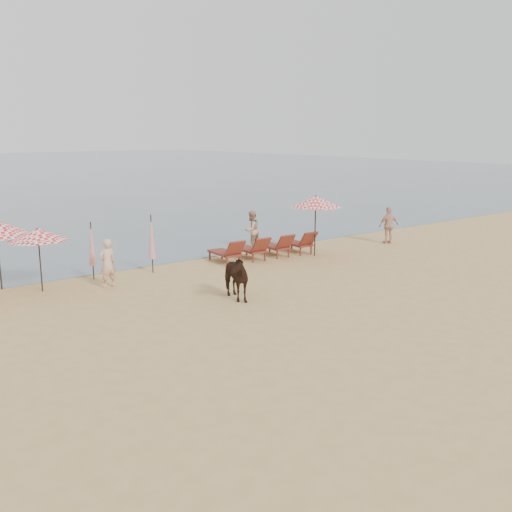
{
  "coord_description": "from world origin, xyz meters",
  "views": [
    {
      "loc": [
        -11.02,
        -9.51,
        5.03
      ],
      "look_at": [
        0.0,
        5.0,
        1.1
      ],
      "focal_mm": 40.0,
      "sensor_mm": 36.0,
      "label": 1
    }
  ],
  "objects_px": {
    "beachgoer_left": "(107,263)",
    "beachgoer_right_b": "(389,225)",
    "umbrella_open_left_a": "(38,234)",
    "umbrella_open_right": "(316,201)",
    "beachgoer_right_a": "(252,230)",
    "umbrella_closed_right": "(152,237)",
    "cow": "(232,277)",
    "umbrella_closed_left": "(92,244)",
    "lounger_cluster_right": "(265,247)"
  },
  "relations": [
    {
      "from": "beachgoer_left",
      "to": "beachgoer_right_b",
      "type": "xyz_separation_m",
      "value": [
        13.54,
        -0.51,
        0.03
      ]
    },
    {
      "from": "beachgoer_left",
      "to": "umbrella_open_left_a",
      "type": "bearing_deg",
      "value": -32.81
    },
    {
      "from": "umbrella_open_left_a",
      "to": "umbrella_closed_left",
      "type": "xyz_separation_m",
      "value": [
        1.94,
        0.52,
        -0.62
      ]
    },
    {
      "from": "lounger_cluster_right",
      "to": "beachgoer_right_a",
      "type": "distance_m",
      "value": 1.97
    },
    {
      "from": "lounger_cluster_right",
      "to": "cow",
      "type": "bearing_deg",
      "value": -134.35
    },
    {
      "from": "umbrella_closed_right",
      "to": "umbrella_open_right",
      "type": "bearing_deg",
      "value": -11.9
    },
    {
      "from": "umbrella_open_left_a",
      "to": "cow",
      "type": "distance_m",
      "value": 6.39
    },
    {
      "from": "umbrella_open_left_a",
      "to": "umbrella_closed_right",
      "type": "xyz_separation_m",
      "value": [
        4.05,
        0.15,
        -0.55
      ]
    },
    {
      "from": "umbrella_closed_right",
      "to": "cow",
      "type": "bearing_deg",
      "value": -85.43
    },
    {
      "from": "lounger_cluster_right",
      "to": "beachgoer_left",
      "type": "bearing_deg",
      "value": -173.07
    },
    {
      "from": "cow",
      "to": "beachgoer_right_b",
      "type": "bearing_deg",
      "value": 25.82
    },
    {
      "from": "beachgoer_left",
      "to": "beachgoer_right_a",
      "type": "distance_m",
      "value": 7.97
    },
    {
      "from": "umbrella_open_left_a",
      "to": "beachgoer_right_b",
      "type": "distance_m",
      "value": 15.54
    },
    {
      "from": "lounger_cluster_right",
      "to": "umbrella_closed_right",
      "type": "distance_m",
      "value": 4.95
    },
    {
      "from": "umbrella_open_right",
      "to": "beachgoer_left",
      "type": "bearing_deg",
      "value": -160.01
    },
    {
      "from": "umbrella_closed_left",
      "to": "beachgoer_right_b",
      "type": "bearing_deg",
      "value": -7.84
    },
    {
      "from": "umbrella_open_right",
      "to": "beachgoer_left",
      "type": "xyz_separation_m",
      "value": [
        -8.93,
        0.45,
        -1.46
      ]
    },
    {
      "from": "umbrella_open_left_a",
      "to": "beachgoer_right_b",
      "type": "height_order",
      "value": "umbrella_open_left_a"
    },
    {
      "from": "lounger_cluster_right",
      "to": "umbrella_open_left_a",
      "type": "bearing_deg",
      "value": -179.21
    },
    {
      "from": "umbrella_open_right",
      "to": "umbrella_closed_right",
      "type": "xyz_separation_m",
      "value": [
        -6.79,
        1.43,
        -0.96
      ]
    },
    {
      "from": "umbrella_open_right",
      "to": "beachgoer_right_b",
      "type": "xyz_separation_m",
      "value": [
        4.61,
        -0.06,
        -1.43
      ]
    },
    {
      "from": "umbrella_closed_right",
      "to": "beachgoer_right_a",
      "type": "bearing_deg",
      "value": 12.99
    },
    {
      "from": "umbrella_closed_right",
      "to": "lounger_cluster_right",
      "type": "bearing_deg",
      "value": -6.4
    },
    {
      "from": "lounger_cluster_right",
      "to": "beachgoer_right_a",
      "type": "relative_size",
      "value": 2.57
    },
    {
      "from": "lounger_cluster_right",
      "to": "beachgoer_left",
      "type": "distance_m",
      "value": 7.0
    },
    {
      "from": "beachgoer_right_a",
      "to": "umbrella_open_right",
      "type": "bearing_deg",
      "value": 104.33
    },
    {
      "from": "cow",
      "to": "umbrella_closed_left",
      "type": "bearing_deg",
      "value": 126.44
    },
    {
      "from": "umbrella_open_left_a",
      "to": "beachgoer_left",
      "type": "distance_m",
      "value": 2.34
    },
    {
      "from": "umbrella_open_right",
      "to": "cow",
      "type": "distance_m",
      "value": 7.33
    },
    {
      "from": "umbrella_closed_left",
      "to": "umbrella_closed_right",
      "type": "relative_size",
      "value": 0.95
    },
    {
      "from": "umbrella_open_right",
      "to": "umbrella_closed_left",
      "type": "relative_size",
      "value": 1.24
    },
    {
      "from": "umbrella_open_right",
      "to": "beachgoer_right_a",
      "type": "relative_size",
      "value": 1.48
    },
    {
      "from": "umbrella_open_right",
      "to": "beachgoer_right_b",
      "type": "height_order",
      "value": "umbrella_open_right"
    },
    {
      "from": "umbrella_closed_right",
      "to": "beachgoer_right_b",
      "type": "relative_size",
      "value": 1.26
    },
    {
      "from": "cow",
      "to": "lounger_cluster_right",
      "type": "bearing_deg",
      "value": 52.29
    },
    {
      "from": "umbrella_open_right",
      "to": "beachgoer_right_a",
      "type": "bearing_deg",
      "value": 138.35
    },
    {
      "from": "umbrella_closed_right",
      "to": "beachgoer_right_b",
      "type": "xyz_separation_m",
      "value": [
        11.4,
        -1.49,
        -0.47
      ]
    },
    {
      "from": "beachgoer_right_b",
      "to": "umbrella_open_left_a",
      "type": "bearing_deg",
      "value": 12.56
    },
    {
      "from": "beachgoer_right_a",
      "to": "umbrella_open_left_a",
      "type": "bearing_deg",
      "value": -2.72
    },
    {
      "from": "umbrella_open_left_a",
      "to": "beachgoer_right_a",
      "type": "xyz_separation_m",
      "value": [
        9.55,
        1.42,
        -1.02
      ]
    },
    {
      "from": "lounger_cluster_right",
      "to": "beachgoer_right_a",
      "type": "bearing_deg",
      "value": 73.35
    },
    {
      "from": "cow",
      "to": "beachgoer_left",
      "type": "height_order",
      "value": "beachgoer_left"
    },
    {
      "from": "beachgoer_right_a",
      "to": "umbrella_closed_right",
      "type": "bearing_deg",
      "value": 1.84
    },
    {
      "from": "umbrella_open_right",
      "to": "umbrella_open_left_a",
      "type": "bearing_deg",
      "value": -163.88
    },
    {
      "from": "umbrella_open_left_a",
      "to": "cow",
      "type": "height_order",
      "value": "umbrella_open_left_a"
    },
    {
      "from": "beachgoer_left",
      "to": "beachgoer_right_b",
      "type": "distance_m",
      "value": 13.55
    },
    {
      "from": "umbrella_open_left_a",
      "to": "umbrella_closed_left",
      "type": "bearing_deg",
      "value": -6.86
    },
    {
      "from": "umbrella_closed_left",
      "to": "umbrella_closed_right",
      "type": "xyz_separation_m",
      "value": [
        2.12,
        -0.38,
        0.07
      ]
    },
    {
      "from": "umbrella_closed_left",
      "to": "beachgoer_left",
      "type": "bearing_deg",
      "value": -91.06
    },
    {
      "from": "umbrella_closed_left",
      "to": "lounger_cluster_right",
      "type": "bearing_deg",
      "value": -7.52
    }
  ]
}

